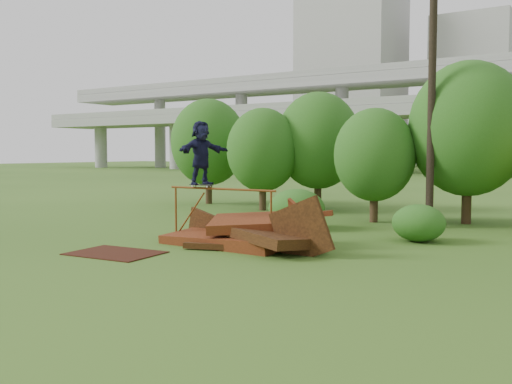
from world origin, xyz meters
The scene contains 16 objects.
ground centered at (0.00, 0.00, 0.00)m, with size 240.00×240.00×0.00m, color #2D5116.
scrap_pile centered at (-0.86, 1.73, 0.37)m, with size 5.82×3.35×2.01m.
grind_rail centered at (-1.70, 1.46, 1.32)m, with size 3.77×0.16×1.72m.
skateboard centered at (-2.44, 1.44, 1.79)m, with size 0.78×0.23×0.08m.
skater centered at (-2.44, 1.44, 2.78)m, with size 1.80×0.57×1.94m, color #141533.
flat_plate centered at (-3.26, -1.35, 0.01)m, with size 2.41×1.72×0.03m, color black.
tree_0 centered at (-6.10, 10.79, 2.90)m, with size 3.48×3.48×4.90m.
tree_1 centered at (-4.14, 12.77, 3.35)m, with size 4.11×4.11×5.72m.
tree_2 centered at (0.10, 9.27, 2.68)m, with size 3.22×3.22×4.54m.
tree_3 centered at (3.32, 10.75, 3.69)m, with size 4.55×4.55×6.31m.
tree_6 centered at (-10.44, 12.20, 3.33)m, with size 4.06×4.06×5.67m.
shrub_left centered at (-1.57, 5.92, 0.73)m, with size 2.11×1.94×1.46m, color #234D14.
shrub_right centered at (3.12, 5.28, 0.59)m, with size 1.66×1.52×1.17m, color #234D14.
utility_pole centered at (2.44, 8.81, 5.37)m, with size 1.40×0.28×10.60m.
building_left centered at (-38.00, 95.00, 17.50)m, with size 18.00×16.00×35.00m, color #9E9E99.
building_right centered at (-16.00, 102.00, 14.00)m, with size 14.00×14.00×28.00m, color #9E9E99.
Camera 1 is at (8.42, -12.28, 2.79)m, focal length 40.00 mm.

